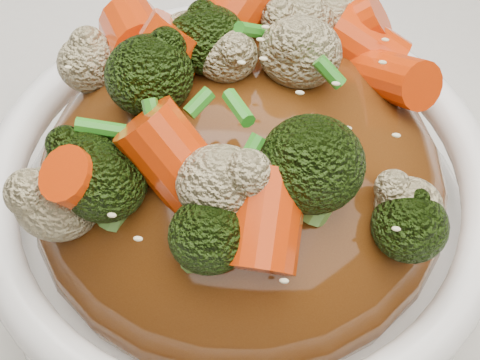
# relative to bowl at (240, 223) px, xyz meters

# --- Properties ---
(tablecloth) EXTENTS (1.20, 0.80, 0.04)m
(tablecloth) POSITION_rel_bowl_xyz_m (0.06, 0.03, -0.07)
(tablecloth) COLOR silver
(tablecloth) RESTS_ON dining_table
(bowl) EXTENTS (0.27, 0.27, 0.09)m
(bowl) POSITION_rel_bowl_xyz_m (0.00, 0.00, 0.00)
(bowl) COLOR white
(bowl) RESTS_ON tablecloth
(sauce_base) EXTENTS (0.21, 0.21, 0.10)m
(sauce_base) POSITION_rel_bowl_xyz_m (0.00, 0.00, 0.03)
(sauce_base) COLOR #50290D
(sauce_base) RESTS_ON bowl
(carrots) EXTENTS (0.21, 0.21, 0.06)m
(carrots) POSITION_rel_bowl_xyz_m (0.00, 0.00, 0.10)
(carrots) COLOR #DA3A07
(carrots) RESTS_ON sauce_base
(broccoli) EXTENTS (0.21, 0.21, 0.05)m
(broccoli) POSITION_rel_bowl_xyz_m (0.00, 0.00, 0.10)
(broccoli) COLOR black
(broccoli) RESTS_ON sauce_base
(cauliflower) EXTENTS (0.21, 0.21, 0.04)m
(cauliflower) POSITION_rel_bowl_xyz_m (0.00, 0.00, 0.10)
(cauliflower) COLOR tan
(cauliflower) RESTS_ON sauce_base
(scallions) EXTENTS (0.16, 0.16, 0.02)m
(scallions) POSITION_rel_bowl_xyz_m (0.00, 0.00, 0.10)
(scallions) COLOR #2A881F
(scallions) RESTS_ON sauce_base
(sesame_seeds) EXTENTS (0.19, 0.19, 0.01)m
(sesame_seeds) POSITION_rel_bowl_xyz_m (0.00, 0.00, 0.10)
(sesame_seeds) COLOR beige
(sesame_seeds) RESTS_ON sauce_base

